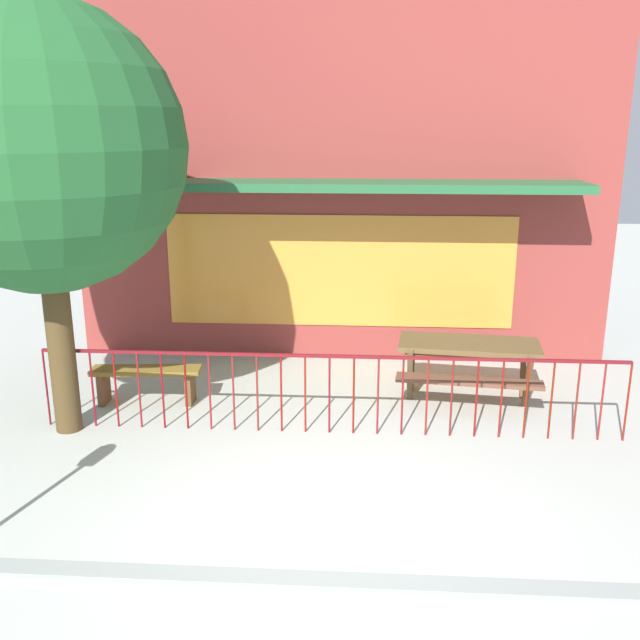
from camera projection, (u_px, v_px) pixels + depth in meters
The scene contains 7 objects.
ground at pixel (318, 527), 6.40m from camera, with size 40.00×40.00×0.00m, color #ACB0A8.
pub_storefront at pixel (341, 164), 10.45m from camera, with size 8.07×1.48×5.91m.
patio_fence_front at pixel (329, 380), 8.15m from camera, with size 6.80×0.04×0.97m.
picnic_table_left at pixel (469, 354), 9.20m from camera, with size 1.94×1.55×0.79m.
patio_bench at pixel (146, 377), 9.10m from camera, with size 1.42×0.43×0.48m.
street_tree at pixel (40, 149), 7.53m from camera, with size 3.14×3.14×4.85m.
curb_edge at pixel (310, 584), 5.61m from camera, with size 11.29×0.20×0.11m, color gray.
Camera 1 is at (0.39, -5.63, 3.56)m, focal length 39.58 mm.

